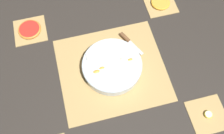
{
  "coord_description": "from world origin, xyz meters",
  "views": [
    {
      "loc": [
        -0.12,
        -0.46,
        1.0
      ],
      "look_at": [
        0.0,
        0.0,
        0.03
      ],
      "focal_mm": 42.0,
      "sensor_mm": 36.0,
      "label": 1
    }
  ],
  "objects": [
    {
      "name": "coaster_mat_far_right",
      "position": [
        0.31,
        0.28,
        0.0
      ],
      "size": [
        0.14,
        0.14,
        0.01
      ],
      "color": "tan",
      "rests_on": "ground_plane"
    },
    {
      "name": "fruit_salad_bowl",
      "position": [
        -0.0,
        0.0,
        0.04
      ],
      "size": [
        0.25,
        0.25,
        0.06
      ],
      "color": "silver",
      "rests_on": "bamboo_mat_center"
    },
    {
      "name": "ground_plane",
      "position": [
        0.0,
        0.0,
        0.0
      ],
      "size": [
        6.0,
        6.0,
        0.0
      ],
      "primitive_type": "plane",
      "color": "#2D2823"
    },
    {
      "name": "coaster_mat_near_right",
      "position": [
        0.31,
        -0.28,
        0.0
      ],
      "size": [
        0.14,
        0.14,
        0.01
      ],
      "color": "tan",
      "rests_on": "ground_plane"
    },
    {
      "name": "orange_slice_whole",
      "position": [
        0.31,
        0.28,
        0.01
      ],
      "size": [
        0.09,
        0.09,
        0.01
      ],
      "color": "#F9A338",
      "rests_on": "coaster_mat_far_right"
    },
    {
      "name": "bamboo_mat_center",
      "position": [
        -0.0,
        0.0,
        0.0
      ],
      "size": [
        0.44,
        0.4,
        0.01
      ],
      "color": "tan",
      "rests_on": "ground_plane"
    },
    {
      "name": "paring_knife",
      "position": [
        0.1,
        0.13,
        0.01
      ],
      "size": [
        0.08,
        0.13,
        0.02
      ],
      "color": "silver",
      "rests_on": "bamboo_mat_center"
    },
    {
      "name": "coaster_mat_far_left",
      "position": [
        -0.31,
        0.28,
        0.0
      ],
      "size": [
        0.14,
        0.14,
        0.01
      ],
      "color": "tan",
      "rests_on": "ground_plane"
    },
    {
      "name": "banana_coin_single",
      "position": [
        0.31,
        -0.28,
        0.01
      ],
      "size": [
        0.03,
        0.03,
        0.01
      ],
      "color": "#F4EABC",
      "rests_on": "coaster_mat_near_right"
    },
    {
      "name": "grapefruit_slice",
      "position": [
        -0.31,
        0.28,
        0.01
      ],
      "size": [
        0.1,
        0.1,
        0.01
      ],
      "color": "red",
      "rests_on": "coaster_mat_far_left"
    }
  ]
}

